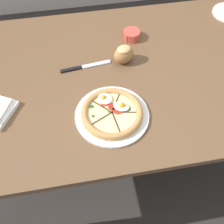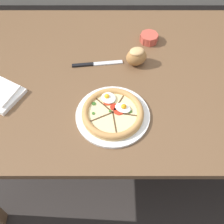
# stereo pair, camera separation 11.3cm
# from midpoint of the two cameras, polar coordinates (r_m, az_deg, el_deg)

# --- Properties ---
(ground_plane) EXTENTS (12.00, 12.00, 0.00)m
(ground_plane) POSITION_cam_midpoint_polar(r_m,az_deg,el_deg) (1.94, -0.26, -7.99)
(ground_plane) COLOR #2D2826
(dining_table) EXTENTS (1.59, 0.99, 0.77)m
(dining_table) POSITION_cam_midpoint_polar(r_m,az_deg,el_deg) (1.37, -0.37, 5.38)
(dining_table) COLOR brown
(dining_table) RESTS_ON ground_plane
(pizza) EXTENTS (0.31, 0.31, 0.05)m
(pizza) POSITION_cam_midpoint_polar(r_m,az_deg,el_deg) (1.14, -2.83, -0.46)
(pizza) COLOR white
(pizza) RESTS_ON dining_table
(ramekin_bowl) EXTENTS (0.09, 0.09, 0.04)m
(ramekin_bowl) POSITION_cam_midpoint_polar(r_m,az_deg,el_deg) (1.48, 1.73, 15.35)
(ramekin_bowl) COLOR #C64C3D
(ramekin_bowl) RESTS_ON dining_table
(bread_piece_near) EXTENTS (0.12, 0.10, 0.09)m
(bread_piece_near) POSITION_cam_midpoint_polar(r_m,az_deg,el_deg) (1.33, -0.06, 11.54)
(bread_piece_near) COLOR #A3703D
(bread_piece_near) RESTS_ON dining_table
(knife_main) EXTENTS (0.24, 0.05, 0.01)m
(knife_main) POSITION_cam_midpoint_polar(r_m,az_deg,el_deg) (1.35, -7.94, 8.99)
(knife_main) COLOR silver
(knife_main) RESTS_ON dining_table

